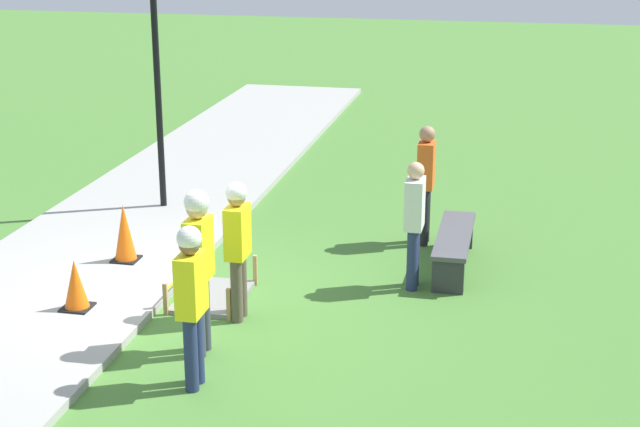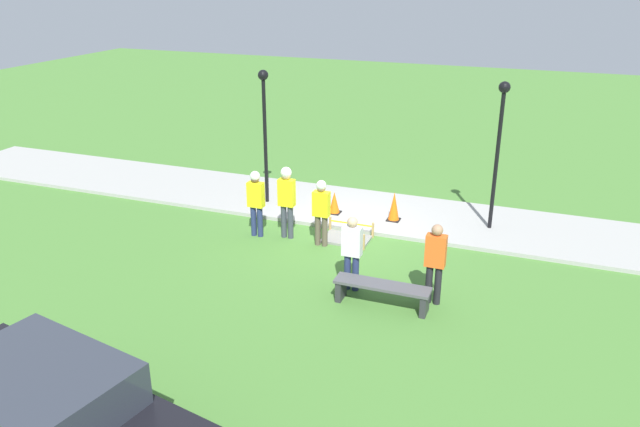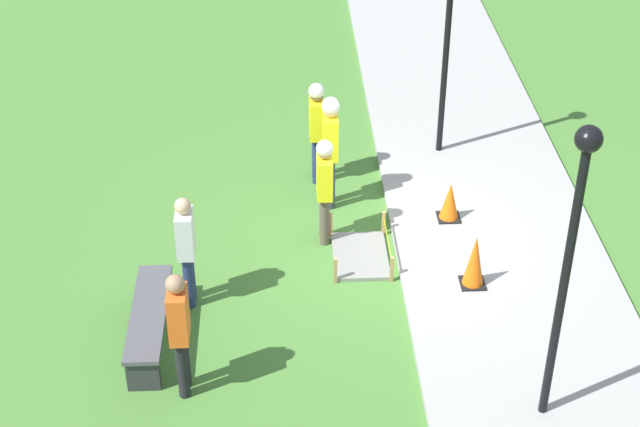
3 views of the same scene
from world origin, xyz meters
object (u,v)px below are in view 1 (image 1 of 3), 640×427
at_px(park_bench, 454,243).
at_px(lamppost_far, 156,49).
at_px(worker_trainee, 199,257).
at_px(bystander_in_gray_shirt, 414,218).
at_px(traffic_cone_near_patch, 125,233).
at_px(worker_supervisor, 238,240).
at_px(worker_assistant, 191,294).
at_px(traffic_cone_far_patch, 76,285).
at_px(bystander_in_orange_shirt, 426,178).

height_order(park_bench, lamppost_far, lamppost_far).
xyz_separation_m(worker_trainee, bystander_in_gray_shirt, (-2.35, 2.01, -0.19)).
bearing_deg(lamppost_far, traffic_cone_near_patch, 9.10).
xyz_separation_m(worker_supervisor, worker_assistant, (1.71, 0.04, 0.03)).
bearing_deg(lamppost_far, worker_supervisor, 32.21).
height_order(worker_supervisor, worker_trainee, worker_trainee).
distance_m(bystander_in_gray_shirt, lamppost_far, 5.10).
bearing_deg(park_bench, lamppost_far, -108.44).
bearing_deg(worker_assistant, lamppost_far, -156.28).
relative_size(worker_supervisor, worker_trainee, 0.90).
bearing_deg(park_bench, traffic_cone_far_patch, -59.18).
height_order(bystander_in_orange_shirt, bystander_in_gray_shirt, bystander_in_orange_shirt).
height_order(traffic_cone_near_patch, bystander_in_gray_shirt, bystander_in_gray_shirt).
relative_size(traffic_cone_near_patch, worker_supervisor, 0.47).
height_order(traffic_cone_near_patch, worker_supervisor, worker_supervisor).
bearing_deg(lamppost_far, park_bench, 71.56).
bearing_deg(traffic_cone_far_patch, bystander_in_gray_shirt, 114.63).
bearing_deg(park_bench, bystander_in_gray_shirt, -29.80).
relative_size(worker_supervisor, bystander_in_orange_shirt, 0.97).
height_order(traffic_cone_far_patch, worker_trainee, worker_trainee).
relative_size(traffic_cone_far_patch, lamppost_far, 0.16).
bearing_deg(bystander_in_gray_shirt, park_bench, 150.20).
bearing_deg(worker_supervisor, traffic_cone_far_patch, -79.85).
relative_size(worker_assistant, bystander_in_orange_shirt, 1.00).
relative_size(worker_trainee, bystander_in_orange_shirt, 1.08).
xyz_separation_m(park_bench, bystander_in_orange_shirt, (-0.92, -0.50, 0.62)).
height_order(worker_trainee, bystander_in_orange_shirt, worker_trainee).
bearing_deg(lamppost_far, bystander_in_orange_shirt, 81.33).
xyz_separation_m(traffic_cone_near_patch, lamppost_far, (-2.43, -0.39, 2.07)).
xyz_separation_m(worker_supervisor, bystander_in_gray_shirt, (-1.39, 1.87, -0.05)).
height_order(worker_supervisor, bystander_in_orange_shirt, bystander_in_orange_shirt).
height_order(traffic_cone_near_patch, traffic_cone_far_patch, traffic_cone_near_patch).
bearing_deg(traffic_cone_near_patch, worker_trainee, 38.94).
distance_m(traffic_cone_far_patch, worker_supervisor, 2.00).
distance_m(park_bench, worker_supervisor, 3.24).
bearing_deg(lamppost_far, bystander_in_gray_shirt, 60.92).
relative_size(traffic_cone_near_patch, traffic_cone_far_patch, 1.29).
bearing_deg(worker_assistant, traffic_cone_near_patch, -146.38).
relative_size(park_bench, bystander_in_gray_shirt, 1.17).
distance_m(worker_trainee, bystander_in_orange_shirt, 4.51).
distance_m(traffic_cone_near_patch, traffic_cone_far_patch, 1.64).
bearing_deg(bystander_in_orange_shirt, bystander_in_gray_shirt, 1.45).
distance_m(worker_assistant, bystander_in_orange_shirt, 5.13).
height_order(worker_supervisor, lamppost_far, lamppost_far).
xyz_separation_m(traffic_cone_near_patch, worker_supervisor, (1.30, 1.96, 0.49)).
xyz_separation_m(worker_supervisor, bystander_in_orange_shirt, (-3.10, 1.83, -0.01)).
xyz_separation_m(traffic_cone_far_patch, park_bench, (-2.51, 4.21, -0.04)).
bearing_deg(worker_trainee, traffic_cone_near_patch, -141.06).
distance_m(traffic_cone_far_patch, worker_trainee, 1.99).
relative_size(worker_assistant, lamppost_far, 0.46).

